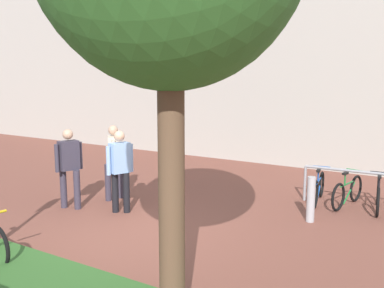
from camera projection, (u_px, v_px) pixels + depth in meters
ground_plane at (122, 237)px, 7.63m from camera, size 60.00×60.00×0.00m
building_facade at (283, 5)px, 13.46m from camera, size 28.00×1.20×10.00m
planter_strip at (49, 284)px, 5.74m from camera, size 7.00×1.10×0.16m
bollard_steel at (311, 199)px, 8.34m from camera, size 0.16×0.16×0.90m
person_casual_tan at (120, 166)px, 8.83m from camera, size 0.37×0.57×1.72m
person_shirt_white at (114, 157)px, 9.77m from camera, size 0.45×0.48×1.72m
person_suited_navy at (69, 164)px, 9.10m from camera, size 0.47×0.58×1.72m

